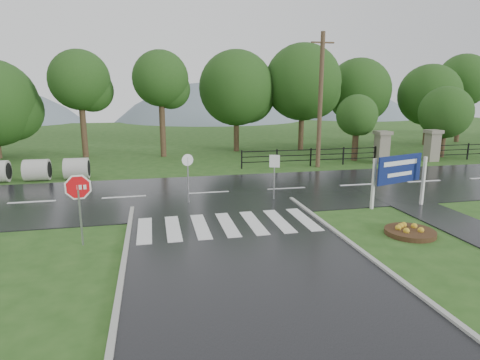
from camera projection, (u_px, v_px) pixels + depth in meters
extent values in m
plane|color=#274D19|center=(264.00, 289.00, 10.11)|extent=(120.00, 120.00, 0.00)
cube|color=black|center=(209.00, 193.00, 19.65)|extent=(90.00, 8.00, 0.04)
cube|color=#232326|center=(445.00, 219.00, 15.71)|extent=(2.20, 11.00, 0.04)
cube|color=silver|center=(145.00, 230.00, 14.24)|extent=(0.50, 2.80, 0.02)
cube|color=silver|center=(173.00, 228.00, 14.45)|extent=(0.50, 2.80, 0.02)
cube|color=silver|center=(201.00, 226.00, 14.66)|extent=(0.50, 2.80, 0.02)
cube|color=silver|center=(228.00, 224.00, 14.87)|extent=(0.50, 2.80, 0.02)
cube|color=silver|center=(254.00, 222.00, 15.08)|extent=(0.50, 2.80, 0.02)
cube|color=silver|center=(279.00, 221.00, 15.29)|extent=(0.50, 2.80, 0.02)
cube|color=silver|center=(304.00, 219.00, 15.50)|extent=(0.50, 2.80, 0.02)
cube|color=gray|center=(382.00, 149.00, 27.88)|extent=(0.80, 0.80, 2.00)
cube|color=#6B6659|center=(383.00, 133.00, 27.64)|extent=(1.00, 1.00, 0.24)
cube|color=gray|center=(432.00, 147.00, 28.72)|extent=(0.80, 0.80, 2.00)
cube|color=#6B6659|center=(434.00, 132.00, 28.48)|extent=(1.00, 1.00, 0.24)
cube|color=black|center=(311.00, 160.00, 26.91)|extent=(9.50, 0.05, 0.05)
cube|color=black|center=(311.00, 155.00, 26.84)|extent=(9.50, 0.05, 0.05)
cube|color=black|center=(311.00, 150.00, 26.76)|extent=(9.50, 0.05, 0.05)
cube|color=black|center=(242.00, 160.00, 25.88)|extent=(0.08, 0.08, 1.20)
cube|color=black|center=(375.00, 155.00, 27.86)|extent=(0.08, 0.08, 1.20)
cube|color=black|center=(437.00, 153.00, 28.91)|extent=(0.08, 0.08, 1.20)
sphere|color=slate|center=(5.00, 206.00, 69.35)|extent=(40.00, 40.00, 40.00)
sphere|color=slate|center=(212.00, 209.00, 77.51)|extent=(48.00, 48.00, 48.00)
sphere|color=slate|center=(346.00, 181.00, 82.44)|extent=(36.00, 36.00, 36.00)
cylinder|color=#9E9B93|center=(37.00, 170.00, 22.42)|extent=(1.30, 1.20, 1.20)
cylinder|color=#9E9B93|center=(77.00, 168.00, 22.85)|extent=(1.30, 1.20, 1.20)
cube|color=#939399|center=(81.00, 218.00, 12.83)|extent=(0.06, 0.06, 1.84)
cylinder|color=white|center=(78.00, 187.00, 12.62)|extent=(1.09, 0.21, 1.10)
cylinder|color=red|center=(78.00, 187.00, 12.61)|extent=(0.95, 0.20, 0.96)
cube|color=silver|center=(373.00, 184.00, 16.82)|extent=(0.14, 0.14, 2.17)
cube|color=silver|center=(423.00, 181.00, 17.32)|extent=(0.14, 0.14, 2.17)
cube|color=navy|center=(400.00, 169.00, 16.94)|extent=(2.50, 0.85, 1.19)
cube|color=white|center=(401.00, 163.00, 16.85)|extent=(1.97, 0.63, 0.20)
cube|color=white|center=(400.00, 174.00, 16.96)|extent=(1.45, 0.47, 0.16)
cylinder|color=#332111|center=(410.00, 232.00, 13.95)|extent=(1.71, 1.71, 0.17)
cube|color=#939399|center=(274.00, 179.00, 18.24)|extent=(0.04, 0.04, 1.98)
cube|color=white|center=(275.00, 161.00, 18.04)|extent=(0.45, 0.18, 0.57)
cylinder|color=#939399|center=(188.00, 181.00, 17.63)|extent=(0.06, 0.06, 2.08)
cylinder|color=white|center=(188.00, 160.00, 17.41)|extent=(0.51, 0.16, 0.52)
cylinder|color=#473523|center=(320.00, 102.00, 25.67)|extent=(0.28, 0.28, 8.55)
cube|color=brown|center=(323.00, 42.00, 24.90)|extent=(1.52, 0.10, 0.09)
cylinder|color=#3D2B1C|center=(355.00, 142.00, 28.98)|extent=(0.44, 0.44, 2.71)
sphere|color=#193D13|center=(357.00, 115.00, 28.57)|extent=(2.93, 2.93, 2.93)
cylinder|color=#3D2B1C|center=(443.00, 139.00, 30.49)|extent=(0.45, 0.45, 2.82)
sphere|color=#193D13|center=(445.00, 112.00, 30.07)|extent=(3.87, 3.87, 3.87)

